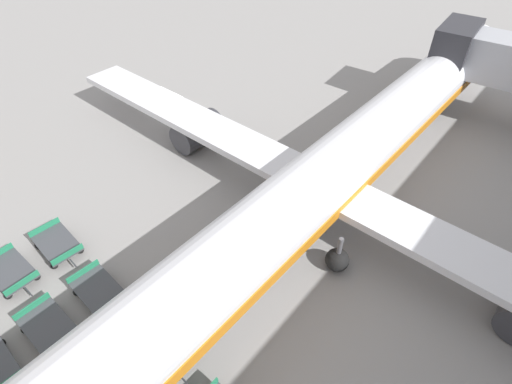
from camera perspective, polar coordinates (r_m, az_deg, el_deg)
The scene contains 7 objects.
ground_plane at distance 31.47m, azimuth -11.88°, elevation 9.54°, with size 500.00×500.00×0.00m, color gray.
airplane at distance 22.19m, azimuth 11.50°, elevation 3.37°, with size 41.92×46.47×11.10m.
baggage_dolly_row_mid_b_col_a at distance 23.21m, azimuth -31.62°, elevation -9.69°, with size 3.44×1.77×0.92m.
baggage_dolly_row_mid_b_col_b at distance 20.35m, azimuth -27.48°, elevation -16.81°, with size 3.45×1.79×0.92m.
baggage_dolly_row_far_col_a at distance 23.42m, azimuth -26.53°, elevation -6.67°, with size 3.50×1.91×0.92m.
baggage_dolly_row_far_col_b at distance 20.59m, azimuth -21.52°, elevation -13.03°, with size 3.49×1.88×0.92m.
baggage_dolly_row_far_col_c at distance 18.29m, azimuth -14.23°, elevation -20.92°, with size 3.48×1.85×0.92m.
Camera 1 is at (21.61, -15.96, 16.40)m, focal length 28.00 mm.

